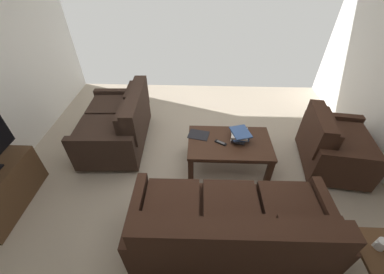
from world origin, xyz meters
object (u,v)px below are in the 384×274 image
sofa_main (231,227)px  end_table (381,257)px  loveseat_near (118,124)px  coffee_table (229,146)px  coffee_mug (381,244)px  book_stack (240,135)px  armchair_side (333,146)px  tv_remote (221,143)px  loose_magazine (199,135)px

sofa_main → end_table: sofa_main is taller
loveseat_near → end_table: size_ratio=2.56×
coffee_table → end_table: (-1.16, 1.44, 0.06)m
coffee_mug → book_stack: coffee_mug is taller
coffee_table → armchair_side: armchair_side is taller
armchair_side → coffee_mug: armchair_side is taller
book_stack → sofa_main: bearing=80.4°
armchair_side → tv_remote: armchair_side is taller
coffee_mug → sofa_main: bearing=-10.6°
sofa_main → end_table: size_ratio=3.68×
coffee_mug → loose_magazine: size_ratio=0.37×
armchair_side → loose_magazine: armchair_side is taller
book_stack → coffee_table: bearing=28.3°
loveseat_near → armchair_side: 3.05m
end_table → armchair_side: bearing=-99.3°
end_table → book_stack: book_stack is taller
armchair_side → tv_remote: bearing=3.1°
sofa_main → book_stack: bearing=-99.6°
end_table → loose_magazine: (1.57, -1.57, 0.01)m
end_table → loose_magazine: 2.22m
end_table → coffee_mug: coffee_mug is taller
sofa_main → book_stack: 1.27m
coffee_mug → tv_remote: (1.23, -1.37, -0.13)m
loveseat_near → book_stack: (-1.76, 0.35, 0.13)m
coffee_table → armchair_side: (-1.40, -0.05, -0.01)m
armchair_side → loose_magazine: 1.82m
end_table → sofa_main: bearing=-11.9°
end_table → armchair_side: size_ratio=0.52×
tv_remote → book_stack: bearing=-157.9°
sofa_main → end_table: (-1.24, 0.26, 0.06)m
coffee_table → armchair_side: bearing=-178.0°
loveseat_near → coffee_mug: bearing=146.3°
armchair_side → book_stack: armchair_side is taller
sofa_main → book_stack: (-0.21, -1.25, 0.14)m
loveseat_near → coffee_table: size_ratio=1.23×
sofa_main → loveseat_near: (1.55, -1.60, 0.00)m
sofa_main → tv_remote: (0.04, -1.15, 0.08)m
book_stack → loose_magazine: 0.55m
loose_magazine → book_stack: bearing=96.5°
armchair_side → coffee_table: bearing=2.0°
book_stack → loose_magazine: book_stack is taller
coffee_mug → armchair_side: bearing=-101.5°
coffee_table → coffee_mug: size_ratio=10.85×
loveseat_near → sofa_main: bearing=134.0°
book_stack → tv_remote: 0.28m
sofa_main → tv_remote: bearing=-87.9°
armchair_side → tv_remote: (1.53, 0.08, 0.08)m
coffee_mug → book_stack: (0.98, -1.47, -0.08)m
end_table → loose_magazine: size_ratio=1.93×
armchair_side → coffee_mug: bearing=78.5°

